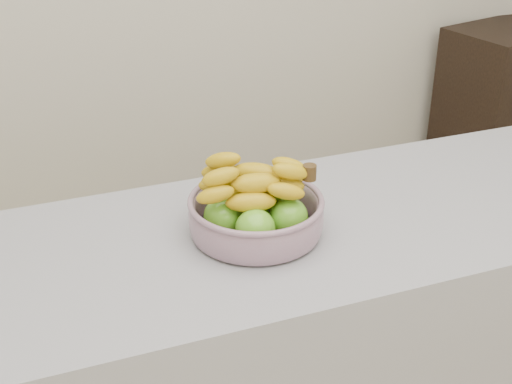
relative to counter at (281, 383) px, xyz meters
The scene contains 3 objects.
counter is the anchor object (origin of this frame).
cabinet 2.11m from the counter, 38.58° to the left, with size 0.48×0.38×0.86m, color black.
fruit_bowl 0.51m from the counter, behind, with size 0.29×0.29×0.16m.
Camera 1 is at (-0.53, -0.77, 1.69)m, focal length 50.00 mm.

